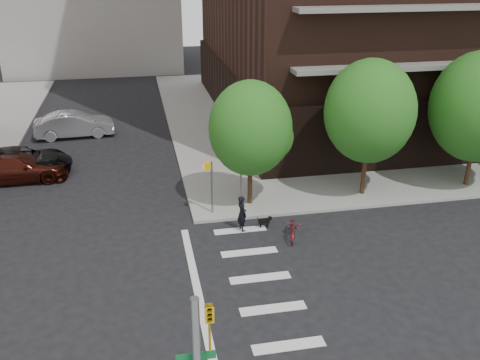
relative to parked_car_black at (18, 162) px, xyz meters
name	(u,v)px	position (x,y,z in m)	size (l,w,h in m)	color
ground	(189,319)	(8.04, -14.89, -0.82)	(120.00, 120.00, 0.00)	black
sidewalk_ne	(409,109)	(28.54, 8.61, -0.75)	(39.00, 33.00, 0.15)	gray
crosswalk	(251,311)	(10.25, -14.89, -0.82)	(3.85, 13.00, 0.01)	silver
tree_a	(250,128)	(12.04, -6.39, 3.22)	(4.00, 4.00, 5.90)	#301E11
tree_b	(370,111)	(18.04, -6.39, 3.72)	(4.50, 4.50, 6.65)	#301E11
tree_c	(479,107)	(24.04, -6.39, 3.63)	(5.00, 5.00, 6.80)	#301E11
pedestrian_signal	(218,178)	(10.35, -6.97, 1.03)	(2.18, 0.67, 2.60)	slate
parked_car_black	(18,162)	(0.00, 0.00, 0.00)	(5.90, 2.72, 1.64)	black
parked_car_maroon	(17,168)	(0.07, -0.75, -0.03)	(5.44, 2.21, 1.58)	#3B130C
parked_car_silver	(74,125)	(2.54, 6.77, 0.05)	(5.28, 1.84, 1.74)	silver
scooter	(293,228)	(13.19, -10.02, -0.34)	(0.63, 1.82, 0.95)	maroon
dog_walker	(242,213)	(11.13, -8.89, 0.03)	(0.41, 0.62, 1.70)	black
dog	(265,221)	(12.22, -8.82, -0.49)	(0.61, 0.17, 0.52)	black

